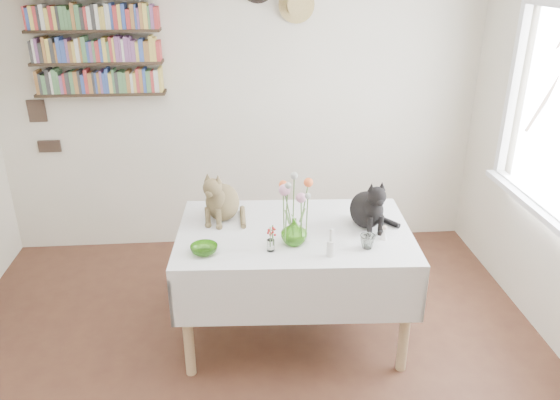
{
  "coord_description": "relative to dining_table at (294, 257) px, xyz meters",
  "views": [
    {
      "loc": [
        -0.04,
        -2.23,
        2.38
      ],
      "look_at": [
        0.2,
        0.75,
        1.05
      ],
      "focal_mm": 35.0,
      "sensor_mm": 36.0,
      "label": 1
    }
  ],
  "objects": [
    {
      "name": "room",
      "position": [
        -0.3,
        -0.85,
        0.65
      ],
      "size": [
        4.08,
        4.58,
        2.58
      ],
      "color": "brown",
      "rests_on": "ground"
    },
    {
      "name": "dining_table",
      "position": [
        0.0,
        0.0,
        0.0
      ],
      "size": [
        1.53,
        1.02,
        0.79
      ],
      "color": "white",
      "rests_on": "room"
    },
    {
      "name": "tabby_cat",
      "position": [
        -0.45,
        0.21,
        0.38
      ],
      "size": [
        0.35,
        0.38,
        0.36
      ],
      "primitive_type": null,
      "rotation": [
        0.0,
        0.0,
        -0.43
      ],
      "color": "brown",
      "rests_on": "dining_table"
    },
    {
      "name": "black_cat",
      "position": [
        0.47,
        0.03,
        0.37
      ],
      "size": [
        0.29,
        0.34,
        0.35
      ],
      "primitive_type": null,
      "rotation": [
        0.0,
        0.0,
        0.2
      ],
      "color": "black",
      "rests_on": "dining_table"
    },
    {
      "name": "flower_vase",
      "position": [
        -0.02,
        -0.18,
        0.28
      ],
      "size": [
        0.19,
        0.19,
        0.17
      ],
      "primitive_type": "imported",
      "rotation": [
        0.0,
        0.0,
        0.18
      ],
      "color": "#77CC39",
      "rests_on": "dining_table"
    },
    {
      "name": "green_bowl",
      "position": [
        -0.56,
        -0.25,
        0.22
      ],
      "size": [
        0.17,
        0.17,
        0.05
      ],
      "primitive_type": "imported",
      "rotation": [
        0.0,
        0.0,
        -0.04
      ],
      "color": "#77CC39",
      "rests_on": "dining_table"
    },
    {
      "name": "drinking_glass",
      "position": [
        0.41,
        -0.27,
        0.24
      ],
      "size": [
        0.11,
        0.11,
        0.09
      ],
      "primitive_type": "imported",
      "rotation": [
        0.0,
        0.0,
        -0.14
      ],
      "color": "white",
      "rests_on": "dining_table"
    },
    {
      "name": "candlestick",
      "position": [
        0.18,
        -0.34,
        0.25
      ],
      "size": [
        0.05,
        0.05,
        0.18
      ],
      "color": "white",
      "rests_on": "dining_table"
    },
    {
      "name": "berry_jar",
      "position": [
        -0.17,
        -0.26,
        0.28
      ],
      "size": [
        0.05,
        0.05,
        0.18
      ],
      "color": "white",
      "rests_on": "dining_table"
    },
    {
      "name": "porcelain_figurine",
      "position": [
        0.54,
        -0.17,
        0.24
      ],
      "size": [
        0.05,
        0.05,
        0.09
      ],
      "color": "white",
      "rests_on": "dining_table"
    },
    {
      "name": "flower_bouquet",
      "position": [
        -0.02,
        -0.17,
        0.53
      ],
      "size": [
        0.17,
        0.13,
        0.39
      ],
      "color": "#4C7233",
      "rests_on": "flower_vase"
    },
    {
      "name": "bookshelf_unit",
      "position": [
        -1.4,
        1.31,
        1.25
      ],
      "size": [
        1.0,
        0.16,
        0.91
      ],
      "color": "#302316",
      "rests_on": "room"
    },
    {
      "name": "wall_art_plaques",
      "position": [
        -1.93,
        1.38,
        0.53
      ],
      "size": [
        0.21,
        0.02,
        0.44
      ],
      "color": "#38281E",
      "rests_on": "room"
    }
  ]
}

